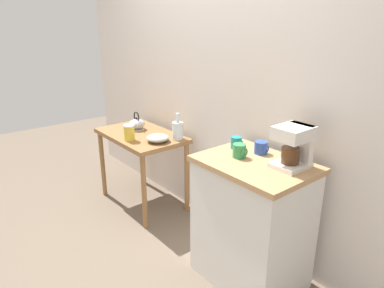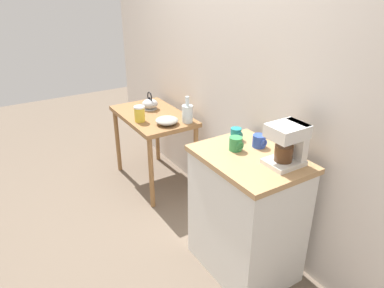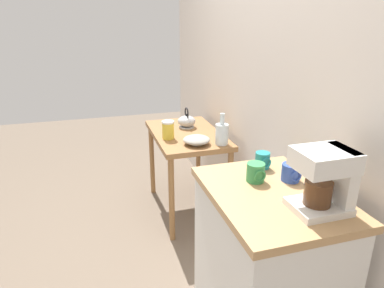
# 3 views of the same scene
# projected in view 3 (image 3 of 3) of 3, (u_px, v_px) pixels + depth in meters

# --- Properties ---
(ground_plane) EXTENTS (8.00, 8.00, 0.00)m
(ground_plane) POSITION_uv_depth(u_px,v_px,m) (209.00, 252.00, 2.54)
(ground_plane) COLOR #6B5B4C
(back_wall) EXTENTS (4.40, 0.10, 2.80)m
(back_wall) POSITION_uv_depth(u_px,v_px,m) (281.00, 58.00, 2.07)
(back_wall) COLOR silver
(back_wall) RESTS_ON ground_plane
(wooden_table) EXTENTS (0.89, 0.55, 0.73)m
(wooden_table) POSITION_uv_depth(u_px,v_px,m) (187.00, 143.00, 2.90)
(wooden_table) COLOR olive
(wooden_table) RESTS_ON ground_plane
(kitchen_counter) EXTENTS (0.72, 0.54, 0.90)m
(kitchen_counter) POSITION_uv_depth(u_px,v_px,m) (265.00, 272.00, 1.69)
(kitchen_counter) COLOR white
(kitchen_counter) RESTS_ON ground_plane
(bowl_stoneware) EXTENTS (0.20, 0.20, 0.06)m
(bowl_stoneware) POSITION_uv_depth(u_px,v_px,m) (197.00, 140.00, 2.59)
(bowl_stoneware) COLOR #9E998C
(bowl_stoneware) RESTS_ON wooden_table
(teakettle) EXTENTS (0.19, 0.15, 0.18)m
(teakettle) POSITION_uv_depth(u_px,v_px,m) (187.00, 121.00, 2.98)
(teakettle) COLOR #B2B5BA
(teakettle) RESTS_ON wooden_table
(glass_carafe_vase) EXTENTS (0.10, 0.10, 0.24)m
(glass_carafe_vase) POSITION_uv_depth(u_px,v_px,m) (222.00, 133.00, 2.57)
(glass_carafe_vase) COLOR silver
(glass_carafe_vase) RESTS_ON wooden_table
(canister_enamel) EXTENTS (0.10, 0.10, 0.14)m
(canister_enamel) POSITION_uv_depth(u_px,v_px,m) (168.00, 130.00, 2.70)
(canister_enamel) COLOR gold
(canister_enamel) RESTS_ON wooden_table
(coffee_maker) EXTENTS (0.18, 0.22, 0.26)m
(coffee_maker) POSITION_uv_depth(u_px,v_px,m) (327.00, 178.00, 1.35)
(coffee_maker) COLOR white
(coffee_maker) RESTS_ON kitchen_counter
(mug_tall_green) EXTENTS (0.09, 0.09, 0.09)m
(mug_tall_green) POSITION_uv_depth(u_px,v_px,m) (256.00, 172.00, 1.62)
(mug_tall_green) COLOR #338C4C
(mug_tall_green) RESTS_ON kitchen_counter
(mug_dark_teal) EXTENTS (0.08, 0.08, 0.08)m
(mug_dark_teal) POSITION_uv_depth(u_px,v_px,m) (263.00, 160.00, 1.77)
(mug_dark_teal) COLOR teal
(mug_dark_teal) RESTS_ON kitchen_counter
(mug_blue) EXTENTS (0.09, 0.09, 0.08)m
(mug_blue) POSITION_uv_depth(u_px,v_px,m) (291.00, 173.00, 1.63)
(mug_blue) COLOR #2D4CAD
(mug_blue) RESTS_ON kitchen_counter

